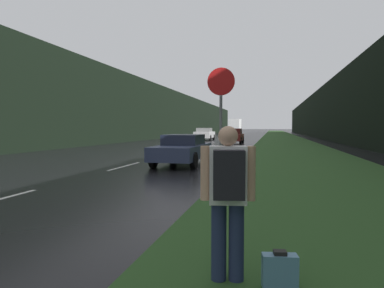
% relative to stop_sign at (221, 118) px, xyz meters
% --- Properties ---
extents(grass_verge, '(6.00, 240.00, 0.02)m').
position_rel_stop_sign_xyz_m(grass_verge, '(2.63, 31.20, -1.81)').
color(grass_verge, '#26471E').
rests_on(grass_verge, ground_plane).
extents(lane_stripe_c, '(0.12, 3.00, 0.01)m').
position_rel_stop_sign_xyz_m(lane_stripe_c, '(-4.68, 4.88, -1.82)').
color(lane_stripe_c, silver).
rests_on(lane_stripe_c, ground_plane).
extents(lane_stripe_d, '(0.12, 3.00, 0.01)m').
position_rel_stop_sign_xyz_m(lane_stripe_d, '(-4.68, 11.88, -1.82)').
color(lane_stripe_d, silver).
rests_on(lane_stripe_d, ground_plane).
extents(treeline_far_side, '(2.00, 140.00, 7.47)m').
position_rel_stop_sign_xyz_m(treeline_far_side, '(-15.00, 41.20, 1.92)').
color(treeline_far_side, black).
rests_on(treeline_far_side, ground_plane).
extents(treeline_near_side, '(2.00, 140.00, 7.13)m').
position_rel_stop_sign_xyz_m(treeline_near_side, '(8.63, 41.20, 1.74)').
color(treeline_near_side, black).
rests_on(treeline_near_side, ground_plane).
extents(stop_sign, '(0.66, 0.07, 3.01)m').
position_rel_stop_sign_xyz_m(stop_sign, '(0.00, 0.00, 0.00)').
color(stop_sign, slate).
rests_on(stop_sign, ground_plane).
extents(hitchhiker_with_backpack, '(0.55, 0.44, 1.61)m').
position_rel_stop_sign_xyz_m(hitchhiker_with_backpack, '(0.77, -4.68, -0.89)').
color(hitchhiker_with_backpack, '#1E2847').
rests_on(hitchhiker_with_backpack, ground_plane).
extents(suitcase, '(0.36, 0.20, 0.39)m').
position_rel_stop_sign_xyz_m(suitcase, '(1.28, -4.71, -1.64)').
color(suitcase, teal).
rests_on(suitcase, ground_plane).
extents(car_passing_near, '(1.84, 4.50, 1.28)m').
position_rel_stop_sign_xyz_m(car_passing_near, '(-2.52, 6.01, -1.16)').
color(car_passing_near, '#2D3856').
rests_on(car_passing_near, ground_plane).
extents(car_passing_far, '(1.88, 4.23, 1.47)m').
position_rel_stop_sign_xyz_m(car_passing_far, '(-2.52, 25.42, -1.08)').
color(car_passing_far, maroon).
rests_on(car_passing_far, ground_plane).
extents(car_oncoming, '(2.04, 4.02, 1.51)m').
position_rel_stop_sign_xyz_m(car_oncoming, '(-6.84, 32.80, -1.04)').
color(car_oncoming, '#BCBCBC').
rests_on(car_oncoming, ground_plane).
extents(delivery_truck, '(2.42, 7.81, 3.40)m').
position_rel_stop_sign_xyz_m(delivery_truck, '(-6.84, 69.05, -0.03)').
color(delivery_truck, gray).
rests_on(delivery_truck, ground_plane).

